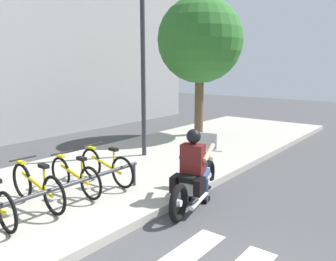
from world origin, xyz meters
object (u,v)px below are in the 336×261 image
(bike_rack, at_px, (56,191))
(tree_near_rack, at_px, (200,41))
(bicycle_2, at_px, (37,186))
(bicycle_3, at_px, (75,176))
(bicycle_4, at_px, (106,166))
(motorcycle, at_px, (196,180))
(street_lamp, at_px, (143,57))
(rider, at_px, (194,162))

(bike_rack, relative_size, tree_near_rack, 0.76)
(bicycle_2, xyz_separation_m, bicycle_3, (0.77, 0.00, -0.02))
(bike_rack, bearing_deg, bicycle_2, 89.98)
(bicycle_4, bearing_deg, motorcycle, -73.61)
(bicycle_2, xyz_separation_m, street_lamp, (3.70, 0.91, 2.25))
(bike_rack, distance_m, tree_near_rack, 7.76)
(motorcycle, xyz_separation_m, street_lamp, (1.61, 2.75, 2.31))
(bicycle_4, height_order, street_lamp, street_lamp)
(street_lamp, bearing_deg, bike_rack, -158.48)
(motorcycle, height_order, bicycle_2, motorcycle)
(bicycle_3, bearing_deg, street_lamp, 17.18)
(motorcycle, distance_m, bicycle_4, 1.92)
(rider, xyz_separation_m, bicycle_3, (-1.24, 1.86, -0.33))
(motorcycle, xyz_separation_m, bicycle_3, (-1.31, 1.84, 0.04))
(bicycle_3, relative_size, tree_near_rack, 0.33)
(rider, height_order, bicycle_3, rider)
(motorcycle, bearing_deg, bike_rack, 148.28)
(bicycle_4, bearing_deg, bike_rack, -160.28)
(motorcycle, xyz_separation_m, bicycle_4, (-0.54, 1.84, 0.05))
(bicycle_3, relative_size, bike_rack, 0.43)
(bicycle_2, bearing_deg, bicycle_3, 0.03)
(bicycle_3, distance_m, tree_near_rack, 6.98)
(tree_near_rack, bearing_deg, bicycle_4, -166.53)
(rider, bearing_deg, bicycle_3, 123.66)
(bicycle_4, distance_m, tree_near_rack, 6.29)
(street_lamp, height_order, tree_near_rack, tree_near_rack)
(rider, bearing_deg, bicycle_4, 104.07)
(bicycle_3, bearing_deg, bike_rack, -144.35)
(street_lamp, relative_size, tree_near_rack, 0.95)
(rider, xyz_separation_m, bicycle_2, (-2.01, 1.86, -0.31))
(bicycle_2, relative_size, street_lamp, 0.38)
(motorcycle, relative_size, tree_near_rack, 0.45)
(motorcycle, relative_size, rider, 1.53)
(bicycle_4, xyz_separation_m, tree_near_rack, (5.45, 1.31, 2.87))
(bike_rack, bearing_deg, rider, -32.99)
(bicycle_2, bearing_deg, bike_rack, -90.02)
(street_lamp, bearing_deg, bicycle_2, -166.25)
(motorcycle, relative_size, street_lamp, 0.48)
(bike_rack, relative_size, street_lamp, 0.80)
(bicycle_4, relative_size, bike_rack, 0.45)
(motorcycle, height_order, tree_near_rack, tree_near_rack)
(bicycle_3, relative_size, bicycle_4, 0.97)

